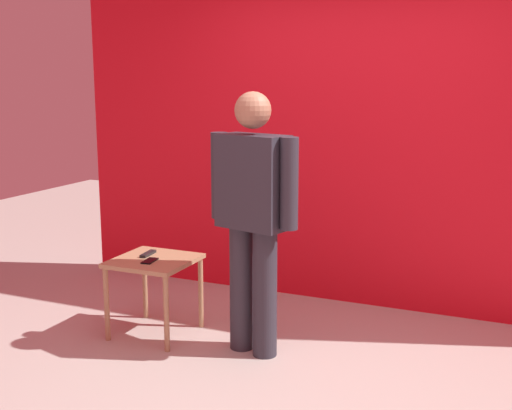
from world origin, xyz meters
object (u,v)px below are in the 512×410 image
standing_person (253,210)px  side_table (154,270)px  cell_phone (150,261)px  tv_remote (148,254)px

standing_person → side_table: (-0.76, 0.00, -0.48)m
standing_person → cell_phone: bearing=-174.7°
side_table → cell_phone: (0.01, -0.07, 0.09)m
side_table → cell_phone: cell_phone is taller
side_table → tv_remote: (-0.09, 0.06, 0.09)m
standing_person → side_table: size_ratio=3.10×
side_table → tv_remote: bearing=144.3°
side_table → standing_person: bearing=-0.3°
standing_person → tv_remote: standing_person is taller
side_table → tv_remote: 0.14m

